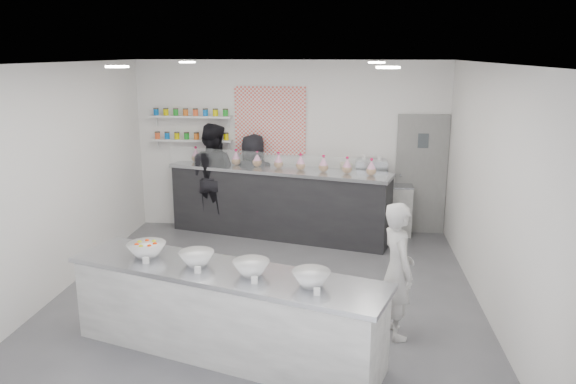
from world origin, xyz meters
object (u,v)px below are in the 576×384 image
Objects in this scene: espresso_ledge at (377,210)px; espresso_machine at (371,173)px; back_bar at (279,202)px; staff_left at (212,177)px; woman_prep at (397,270)px; prep_counter at (225,312)px; staff_right at (254,183)px.

espresso_ledge is 2.22× the size of espresso_machine.
espresso_ledge is 0.67m from espresso_machine.
espresso_ledge is at bearing 23.67° from back_bar.
espresso_ledge is 2.96m from staff_left.
woman_prep is at bearing -89.13° from espresso_ledge.
staff_left is at bearing -179.58° from espresso_machine.
back_bar reaches higher than prep_counter.
woman_prep is at bearing -47.91° from back_bar.
espresso_ledge is 0.63× the size of staff_left.
back_bar is 3.80m from woman_prep.
back_bar is 1.73m from espresso_ledge.
staff_left is (-2.97, 3.62, 0.18)m from woman_prep.
staff_right reaches higher than espresso_ledge.
espresso_ledge is at bearing -15.82° from woman_prep.
espresso_machine is at bearing 24.35° from back_bar.
espresso_ledge is 0.69× the size of staff_right.
prep_counter is 4.59m from espresso_machine.
espresso_ledge is at bearing 179.65° from staff_right.
espresso_machine is 0.35× the size of woman_prep.
woman_prep is at bearing -87.24° from espresso_machine.
back_bar is at bearing 151.43° from staff_right.
staff_left reaches higher than back_bar.
woman_prep is at bearing 144.12° from staff_left.
staff_right reaches higher than back_bar.
staff_left is 0.75m from staff_right.
staff_right is at bearing -165.23° from staff_left.
prep_counter is 4.60m from espresso_ledge.
prep_counter is at bearing -111.26° from espresso_machine.
espresso_machine is 2.07m from staff_right.
staff_right is at bearing 166.94° from back_bar.
woman_prep is (0.18, -3.64, -0.33)m from espresso_machine.
espresso_machine is (1.58, 0.27, 0.50)m from back_bar.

